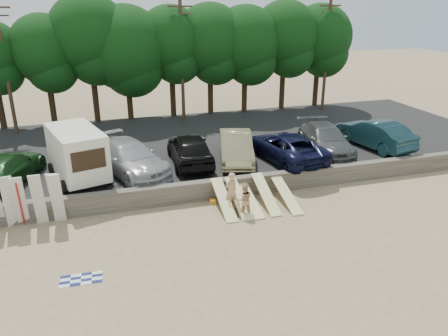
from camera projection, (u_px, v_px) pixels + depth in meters
The scene contains 28 objects.
ground at pixel (214, 228), 19.43m from camera, with size 120.00×120.00×0.00m, color tan.
seawall at pixel (198, 191), 21.92m from camera, with size 44.00×0.50×1.00m, color #6B6356.
parking_lot at pixel (171, 148), 28.67m from camera, with size 44.00×14.50×0.70m, color #282828.
treeline at pixel (164, 43), 33.02m from camera, with size 32.99×6.35×9.34m.
utility_poles at pixel (182, 58), 32.27m from camera, with size 25.80×0.26×9.00m.
box_trailer at pixel (77, 152), 22.22m from camera, with size 3.29×4.67×2.71m.
car_1 at pixel (8, 167), 22.29m from camera, with size 2.16×5.30×1.54m, color #163E18.
car_2 at pixel (129, 158), 23.39m from camera, with size 2.40×5.91×1.72m, color #A5A5AA.
car_3 at pixel (190, 149), 24.64m from camera, with size 2.13×5.29×1.80m, color black.
car_4 at pixel (236, 147), 25.12m from camera, with size 1.78×5.09×1.68m, color #958A5F.
car_5 at pixel (286, 147), 25.27m from camera, with size 2.69×5.83×1.62m, color black.
car_6 at pixel (325, 139), 26.60m from camera, with size 2.28×5.61×1.63m, color #494C4D.
car_7 at pixel (375, 134), 27.47m from camera, with size 1.88×5.38×1.77m, color #16373E.
surfboard_upright_1 at pixel (9, 202), 18.95m from camera, with size 0.50×0.06×2.60m, color silver.
surfboard_upright_2 at pixel (20, 202), 19.02m from camera, with size 0.50×0.06×2.60m, color silver.
surfboard_upright_3 at pixel (39, 200), 19.17m from camera, with size 0.50×0.06×2.60m, color silver.
surfboard_upright_4 at pixel (56, 198), 19.38m from camera, with size 0.50×0.06×2.60m, color silver.
surfboard_upright_5 at pixel (57, 198), 19.31m from camera, with size 0.50×0.06×2.60m, color silver.
surfboard_low_0 at pixel (224, 199), 20.87m from camera, with size 0.56×3.00×0.07m, color #F2E698.
surfboard_low_1 at pixel (238, 198), 21.07m from camera, with size 0.56×3.00×0.07m, color #F2E698.
surfboard_low_2 at pixel (249, 199), 21.27m from camera, with size 0.56×3.00×0.07m, color #F2E698.
surfboard_low_3 at pixel (266, 194), 21.42m from camera, with size 0.56×3.00×0.07m, color #F2E698.
surfboard_low_4 at pixel (286, 195), 21.61m from camera, with size 0.56×3.00×0.07m, color #F2E698.
beachgoer_a at pixel (231, 191), 20.88m from camera, with size 0.68×0.45×1.87m, color tan.
beachgoer_b at pixel (244, 200), 20.26m from camera, with size 0.77×0.60×1.59m, color tan.
cooler at pixel (223, 203), 21.46m from camera, with size 0.38×0.30×0.32m, color #248640.
gear_bag at pixel (213, 201), 21.69m from camera, with size 0.30×0.25×0.22m, color orange.
beach_towel at pixel (81, 279), 15.86m from camera, with size 1.50×1.50×0.00m, color white.
Camera 1 is at (-4.52, -16.53, 9.54)m, focal length 35.00 mm.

